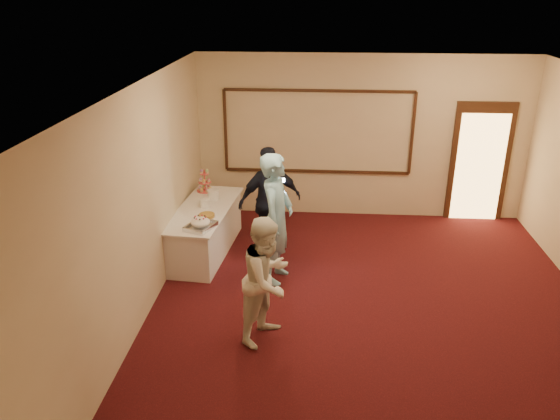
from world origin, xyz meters
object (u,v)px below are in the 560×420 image
object	(u,v)px
buffet_table	(205,230)
plate_stack_a	(205,203)
pavlova_tray	(200,224)
tart	(207,216)
cupcake_stand	(205,183)
man	(276,219)
guest	(270,201)
plate_stack_b	(213,194)
woman	(267,279)

from	to	relation	value
buffet_table	plate_stack_a	world-z (taller)	plate_stack_a
pavlova_tray	plate_stack_a	size ratio (longest dim) A/B	3.19
tart	cupcake_stand	bearing A→B (deg)	102.62
buffet_table	man	world-z (taller)	man
cupcake_stand	buffet_table	bearing A→B (deg)	-80.57
cupcake_stand	pavlova_tray	bearing A→B (deg)	-81.05
cupcake_stand	guest	xyz separation A→B (m)	(1.19, -0.69, -0.03)
buffet_table	guest	xyz separation A→B (m)	(1.06, 0.10, 0.50)
cupcake_stand	plate_stack_b	distance (m)	0.44
pavlova_tray	plate_stack_a	distance (m)	0.83
pavlova_tray	guest	bearing A→B (deg)	42.28
guest	buffet_table	bearing A→B (deg)	-19.70
man	buffet_table	bearing A→B (deg)	69.09
guest	plate_stack_b	bearing A→B (deg)	-43.19
man	guest	xyz separation A→B (m)	(-0.17, 0.89, -0.08)
tart	guest	world-z (taller)	guest
pavlova_tray	tart	bearing A→B (deg)	88.18
plate_stack_b	guest	xyz separation A→B (m)	(0.98, -0.32, 0.04)
pavlova_tray	man	distance (m)	1.13
cupcake_stand	plate_stack_b	world-z (taller)	cupcake_stand
pavlova_tray	plate_stack_a	bearing A→B (deg)	96.63
tart	guest	size ratio (longest dim) A/B	0.16
woman	cupcake_stand	bearing A→B (deg)	52.54
plate_stack_b	guest	distance (m)	1.03
pavlova_tray	guest	xyz separation A→B (m)	(0.95, 0.86, 0.04)
buffet_table	woman	bearing A→B (deg)	-61.07
buffet_table	guest	distance (m)	1.18
pavlova_tray	plate_stack_b	xyz separation A→B (m)	(-0.03, 1.18, 0.01)
plate_stack_b	tart	size ratio (longest dim) A/B	0.70
plate_stack_a	woman	distance (m)	2.61
pavlova_tray	woman	size ratio (longest dim) A/B	0.34
pavlova_tray	tart	xyz separation A→B (m)	(0.01, 0.40, -0.05)
buffet_table	plate_stack_b	bearing A→B (deg)	78.73
plate_stack_b	plate_stack_a	bearing A→B (deg)	-100.53
woman	man	bearing A→B (deg)	28.47
plate_stack_b	tart	world-z (taller)	plate_stack_b
man	plate_stack_a	bearing A→B (deg)	66.69
pavlova_tray	man	world-z (taller)	man
cupcake_stand	man	world-z (taller)	man
man	woman	distance (m)	1.46
plate_stack_a	tart	distance (m)	0.44
cupcake_stand	man	bearing A→B (deg)	-49.26
pavlova_tray	guest	world-z (taller)	guest
buffet_table	plate_stack_b	world-z (taller)	plate_stack_b
cupcake_stand	plate_stack_a	distance (m)	0.75
pavlova_tray	man	xyz separation A→B (m)	(1.12, -0.03, 0.13)
pavlova_tray	cupcake_stand	bearing A→B (deg)	98.95
woman	buffet_table	bearing A→B (deg)	57.16
tart	pavlova_tray	bearing A→B (deg)	-91.82
pavlova_tray	man	bearing A→B (deg)	-1.62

